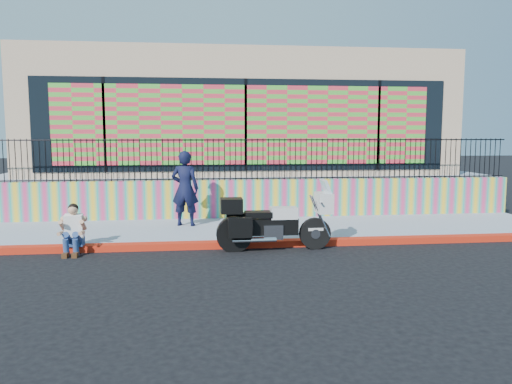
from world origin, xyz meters
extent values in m
plane|color=black|center=(0.00, 0.00, 0.00)|extent=(90.00, 90.00, 0.00)
cube|color=#B1240C|center=(0.00, 0.00, 0.07)|extent=(16.00, 0.30, 0.15)
cube|color=gray|center=(0.00, 1.65, 0.07)|extent=(16.00, 3.00, 0.15)
cube|color=#DB3972|center=(0.00, 3.25, 0.70)|extent=(16.00, 0.20, 1.10)
cube|color=gray|center=(0.00, 8.35, 0.62)|extent=(16.00, 10.00, 1.25)
cube|color=tan|center=(0.00, 8.15, 3.25)|extent=(14.00, 8.00, 4.00)
cube|color=black|center=(0.00, 4.13, 2.85)|extent=(12.60, 0.04, 2.80)
cube|color=#E03143|center=(0.00, 4.10, 2.85)|extent=(11.48, 0.02, 2.40)
cylinder|color=black|center=(1.13, -0.35, 0.35)|extent=(0.71, 0.15, 0.71)
cylinder|color=black|center=(-0.69, -0.35, 0.35)|extent=(0.71, 0.15, 0.71)
cube|color=black|center=(0.22, -0.35, 0.54)|extent=(1.02, 0.30, 0.36)
cube|color=silver|center=(0.17, -0.35, 0.43)|extent=(0.43, 0.36, 0.32)
cube|color=silver|center=(0.41, -0.35, 0.84)|extent=(0.59, 0.34, 0.26)
cube|color=black|center=(-0.16, -0.35, 0.82)|extent=(0.59, 0.36, 0.13)
cube|color=silver|center=(1.33, -0.35, 1.05)|extent=(0.32, 0.56, 0.45)
cube|color=silver|center=(1.37, -0.35, 1.40)|extent=(0.20, 0.49, 0.36)
cube|color=black|center=(-0.75, -0.35, 1.02)|extent=(0.47, 0.45, 0.32)
cube|color=black|center=(-0.58, -0.67, 0.59)|extent=(0.52, 0.19, 0.43)
cube|color=black|center=(-0.58, -0.03, 0.59)|extent=(0.52, 0.19, 0.43)
cube|color=silver|center=(1.13, -0.35, 0.46)|extent=(0.34, 0.17, 0.06)
imported|color=black|center=(-1.81, 2.10, 1.15)|extent=(0.82, 0.63, 2.00)
cube|color=navy|center=(-4.16, -0.06, 0.24)|extent=(0.36, 0.28, 0.18)
cube|color=white|center=(-4.16, -0.10, 0.59)|extent=(0.38, 0.27, 0.54)
sphere|color=tan|center=(-4.16, -0.14, 0.95)|extent=(0.21, 0.21, 0.21)
cube|color=#472814|center=(-4.26, -0.50, 0.05)|extent=(0.11, 0.26, 0.10)
cube|color=#472814|center=(-4.06, -0.50, 0.05)|extent=(0.11, 0.26, 0.10)
camera|label=1|loc=(-1.46, -11.16, 2.59)|focal=35.00mm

